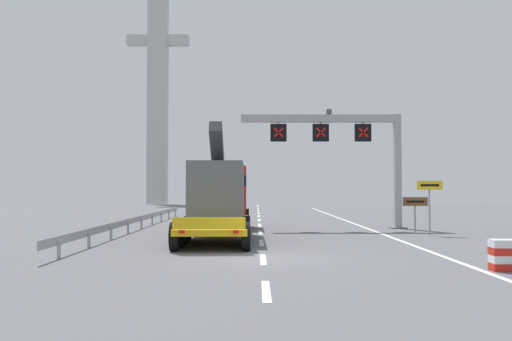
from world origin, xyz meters
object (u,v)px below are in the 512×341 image
object	(u,v)px
exit_sign_yellow	(431,195)
crash_barrier_striped	(511,255)
overhead_lane_gantry	(346,138)
heavy_haul_truck_yellow	(223,196)
tourist_info_sign_brown	(417,206)
bridge_pylon_distant	(160,69)

from	to	relation	value
exit_sign_yellow	crash_barrier_striped	size ratio (longest dim) A/B	2.69
overhead_lane_gantry	exit_sign_yellow	bearing A→B (deg)	-51.27
heavy_haul_truck_yellow	exit_sign_yellow	size ratio (longest dim) A/B	5.12
overhead_lane_gantry	heavy_haul_truck_yellow	distance (m)	8.60
exit_sign_yellow	crash_barrier_striped	xyz separation A→B (m)	(-1.47, -11.34, -1.58)
exit_sign_yellow	tourist_info_sign_brown	bearing A→B (deg)	95.92
heavy_haul_truck_yellow	tourist_info_sign_brown	bearing A→B (deg)	5.71
tourist_info_sign_brown	bridge_pylon_distant	world-z (taller)	bridge_pylon_distant
tourist_info_sign_brown	overhead_lane_gantry	bearing A→B (deg)	142.08
heavy_haul_truck_yellow	tourist_info_sign_brown	size ratio (longest dim) A/B	7.48
bridge_pylon_distant	overhead_lane_gantry	bearing A→B (deg)	-66.72
heavy_haul_truck_yellow	tourist_info_sign_brown	distance (m)	10.47
heavy_haul_truck_yellow	crash_barrier_striped	world-z (taller)	heavy_haul_truck_yellow
overhead_lane_gantry	tourist_info_sign_brown	xyz separation A→B (m)	(3.37, -2.62, -3.89)
overhead_lane_gantry	crash_barrier_striped	size ratio (longest dim) A/B	9.49
heavy_haul_truck_yellow	crash_barrier_striped	xyz separation A→B (m)	(9.12, -12.11, -1.54)
heavy_haul_truck_yellow	bridge_pylon_distant	xyz separation A→B (m)	(-12.51, 49.10, 17.69)
overhead_lane_gantry	bridge_pylon_distant	bearing A→B (deg)	113.28
tourist_info_sign_brown	crash_barrier_striped	size ratio (longest dim) A/B	1.85
tourist_info_sign_brown	crash_barrier_striped	distance (m)	13.25
overhead_lane_gantry	tourist_info_sign_brown	distance (m)	5.77
exit_sign_yellow	tourist_info_sign_brown	size ratio (longest dim) A/B	1.46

